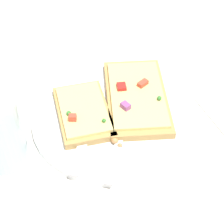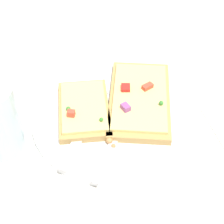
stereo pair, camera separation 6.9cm
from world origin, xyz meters
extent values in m
plane|color=beige|center=(0.00, 0.00, 0.00)|extent=(4.00, 4.00, 0.00)
cylinder|color=white|center=(0.00, 0.00, 0.01)|extent=(0.30, 0.30, 0.01)
cube|color=silver|center=(0.08, -0.02, 0.01)|extent=(0.12, 0.09, 0.01)
cube|color=silver|center=(0.00, 0.03, 0.01)|extent=(0.06, 0.05, 0.01)
cube|color=silver|center=(-0.03, 0.06, 0.01)|extent=(0.03, 0.02, 0.00)
cube|color=silver|center=(-0.03, 0.06, 0.01)|extent=(0.03, 0.02, 0.00)
cube|color=silver|center=(-0.04, 0.05, 0.01)|extent=(0.03, 0.02, 0.00)
cube|color=silver|center=(-0.04, 0.05, 0.01)|extent=(0.03, 0.02, 0.00)
cube|color=silver|center=(0.07, -0.09, 0.01)|extent=(0.07, 0.06, 0.01)
cube|color=silver|center=(-0.01, -0.03, 0.01)|extent=(0.11, 0.08, 0.00)
cube|color=tan|center=(-0.02, 0.06, 0.02)|extent=(0.23, 0.17, 0.01)
cube|color=#E5CC7A|center=(-0.02, 0.06, 0.03)|extent=(0.20, 0.15, 0.01)
sphere|color=#388433|center=(0.01, 0.09, 0.04)|extent=(0.01, 0.01, 0.01)
cube|color=red|center=(-0.04, 0.04, 0.04)|extent=(0.02, 0.02, 0.01)
cube|color=#D14733|center=(-0.04, 0.08, 0.04)|extent=(0.02, 0.02, 0.01)
cube|color=#934C8E|center=(0.01, 0.02, 0.04)|extent=(0.02, 0.02, 0.01)
cube|color=tan|center=(-0.02, -0.05, 0.02)|extent=(0.16, 0.11, 0.01)
cube|color=#E5CC7A|center=(-0.02, -0.05, 0.03)|extent=(0.14, 0.10, 0.01)
sphere|color=#388433|center=(-0.01, -0.08, 0.04)|extent=(0.01, 0.01, 0.01)
sphere|color=#388433|center=(0.03, -0.03, 0.04)|extent=(0.01, 0.01, 0.01)
cube|color=#D14733|center=(0.00, -0.07, 0.04)|extent=(0.01, 0.02, 0.01)
sphere|color=#B67D4C|center=(0.07, -0.02, 0.02)|extent=(0.01, 0.01, 0.01)
sphere|color=#A09C46|center=(-0.09, -0.08, 0.02)|extent=(0.01, 0.01, 0.01)
sphere|color=tan|center=(0.06, -0.02, 0.02)|extent=(0.01, 0.01, 0.01)
camera|label=1|loc=(0.44, -0.18, 0.52)|focal=60.00mm
camera|label=2|loc=(0.46, -0.12, 0.52)|focal=60.00mm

